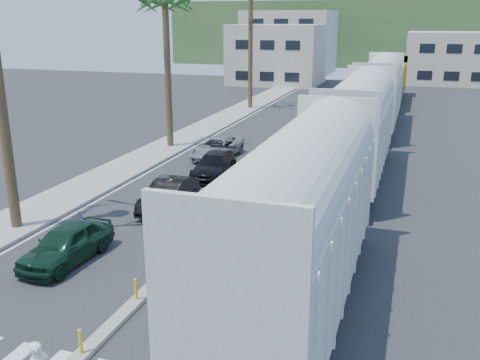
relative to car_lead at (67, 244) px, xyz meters
name	(u,v)px	position (x,y,z in m)	size (l,w,h in m)	color
ground	(103,337)	(3.94, -3.95, -0.72)	(140.00, 140.00, 0.00)	#28282B
sidewalk	(185,138)	(-4.56, 21.05, -0.64)	(3.00, 90.00, 0.15)	gray
rails	(371,142)	(8.94, 24.05, -0.69)	(1.56, 100.00, 0.06)	black
median	(277,163)	(3.94, 16.01, -0.63)	(0.45, 60.00, 0.85)	gray
lane_markings	(266,145)	(1.79, 21.05, -0.71)	(9.42, 90.00, 0.01)	silver
freight_train	(368,113)	(8.94, 19.70, 2.19)	(3.00, 60.94, 5.85)	beige
buildings	(322,49)	(-2.47, 67.71, 3.64)	(38.00, 27.00, 10.00)	#B5A690
hillside	(380,33)	(3.94, 96.05, 5.28)	(80.00, 20.00, 12.00)	#385628
car_lead	(67,244)	(0.00, 0.00, 0.00)	(1.90, 4.29, 1.44)	#0F2F1F
car_second	(169,195)	(1.09, 6.45, 0.00)	(1.59, 4.36, 1.43)	black
car_third	(214,165)	(1.14, 12.28, -0.05)	(2.29, 4.77, 1.34)	black
car_rear	(217,148)	(-0.21, 16.34, -0.05)	(2.45, 4.89, 1.33)	#9FA1A4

